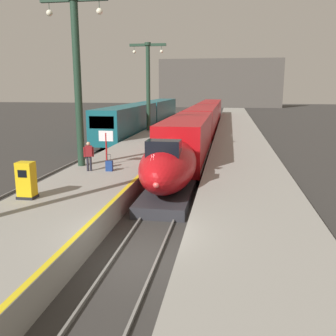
{
  "coord_description": "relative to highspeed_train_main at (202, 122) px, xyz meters",
  "views": [
    {
      "loc": [
        2.99,
        -11.49,
        5.76
      ],
      "look_at": [
        0.04,
        6.67,
        1.8
      ],
      "focal_mm": 40.05,
      "sensor_mm": 36.0,
      "label": 1
    }
  ],
  "objects": [
    {
      "name": "ground_plane",
      "position": [
        0.0,
        -31.48,
        -1.96
      ],
      "size": [
        260.0,
        260.0,
        0.0
      ],
      "primitive_type": "plane",
      "color": "#33302D"
    },
    {
      "name": "platform_left",
      "position": [
        -4.05,
        -6.73,
        -1.43
      ],
      "size": [
        4.8,
        110.0,
        1.05
      ],
      "primitive_type": "cube",
      "color": "gray",
      "rests_on": "ground"
    },
    {
      "name": "platform_right",
      "position": [
        4.05,
        -6.73,
        -1.43
      ],
      "size": [
        4.8,
        110.0,
        1.05
      ],
      "primitive_type": "cube",
      "color": "gray",
      "rests_on": "ground"
    },
    {
      "name": "platform_left_safety_stripe",
      "position": [
        -1.77,
        -6.73,
        -0.9
      ],
      "size": [
        0.2,
        107.8,
        0.01
      ],
      "primitive_type": "cube",
      "color": "yellow",
      "rests_on": "platform_left"
    },
    {
      "name": "rail_main_left",
      "position": [
        -0.75,
        -3.98,
        -1.9
      ],
      "size": [
        0.08,
        110.0,
        0.12
      ],
      "primitive_type": "cube",
      "color": "slate",
      "rests_on": "ground"
    },
    {
      "name": "rail_main_right",
      "position": [
        0.75,
        -3.98,
        -1.9
      ],
      "size": [
        0.08,
        110.0,
        0.12
      ],
      "primitive_type": "cube",
      "color": "slate",
      "rests_on": "ground"
    },
    {
      "name": "rail_secondary_left",
      "position": [
        -8.85,
        -3.98,
        -1.9
      ],
      "size": [
        0.08,
        110.0,
        0.12
      ],
      "primitive_type": "cube",
      "color": "slate",
      "rests_on": "ground"
    },
    {
      "name": "rail_secondary_right",
      "position": [
        -7.35,
        -3.98,
        -1.9
      ],
      "size": [
        0.08,
        110.0,
        0.12
      ],
      "primitive_type": "cube",
      "color": "slate",
      "rests_on": "ground"
    },
    {
      "name": "highspeed_train_main",
      "position": [
        0.0,
        0.0,
        0.0
      ],
      "size": [
        2.92,
        56.97,
        3.6
      ],
      "color": "#B20F14",
      "rests_on": "ground"
    },
    {
      "name": "regional_train_adjacent",
      "position": [
        -8.1,
        6.9,
        0.17
      ],
      "size": [
        2.85,
        36.6,
        3.8
      ],
      "color": "#145660",
      "rests_on": "ground"
    },
    {
      "name": "station_column_mid",
      "position": [
        -5.9,
        -21.47,
        4.97
      ],
      "size": [
        4.0,
        0.68,
        9.85
      ],
      "color": "#1E3828",
      "rests_on": "platform_left"
    },
    {
      "name": "station_column_far",
      "position": [
        -5.9,
        -1.73,
        4.76
      ],
      "size": [
        4.0,
        0.68,
        9.46
      ],
      "color": "#1E3828",
      "rests_on": "platform_left"
    },
    {
      "name": "passenger_near_edge",
      "position": [
        -4.87,
        -22.86,
        0.08
      ],
      "size": [
        0.53,
        0.35,
        1.69
      ],
      "color": "#23232D",
      "rests_on": "platform_left"
    },
    {
      "name": "rolling_suitcase",
      "position": [
        -3.72,
        -22.72,
        -0.6
      ],
      "size": [
        0.4,
        0.22,
        0.98
      ],
      "color": "navy",
      "rests_on": "platform_left"
    },
    {
      "name": "ticket_machine_yellow",
      "position": [
        -5.55,
        -28.5,
        -0.17
      ],
      "size": [
        0.76,
        0.62,
        1.6
      ],
      "color": "yellow",
      "rests_on": "platform_left"
    },
    {
      "name": "departure_info_board",
      "position": [
        -4.44,
        -21.0,
        0.6
      ],
      "size": [
        0.9,
        0.1,
        2.12
      ],
      "color": "maroon",
      "rests_on": "platform_left"
    },
    {
      "name": "terminus_back_wall",
      "position": [
        0.0,
        70.52,
        5.04
      ],
      "size": [
        36.0,
        2.0,
        14.0
      ],
      "primitive_type": "cube",
      "color": "#4C4742",
      "rests_on": "ground"
    }
  ]
}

